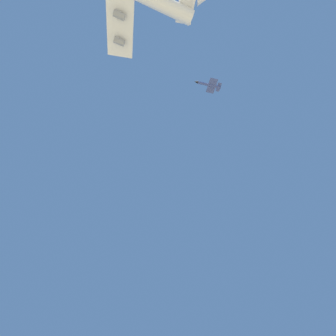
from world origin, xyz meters
The scene contains 1 object.
chase_jet_left_wing centered at (-36.15, 40.79, 137.10)m, with size 12.12×13.47×4.00m.
Camera 1 is at (-43.50, 88.22, 4.11)m, focal length 25.85 mm.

